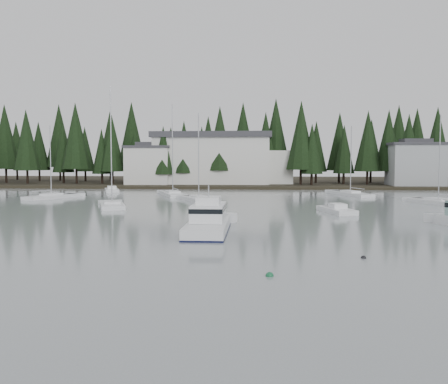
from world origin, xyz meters
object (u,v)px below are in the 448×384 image
object	(u,v)px
harbor_inn	(222,159)
sailboat_8	(199,200)
house_west	(149,164)
house_east_a	(415,163)
runabout_1	(337,212)
runabout_3	(112,191)
sailboat_5	(438,203)
sailboat_4	(51,198)
sailboat_0	(112,206)
cabin_cruiser_center	(208,224)
sailboat_9	(173,195)
sailboat_6	(350,195)

from	to	relation	value
harbor_inn	sailboat_8	size ratio (longest dim) A/B	2.32
house_west	house_east_a	xyz separation A→B (m)	(54.00, -1.00, 0.25)
runabout_1	runabout_3	xyz separation A→B (m)	(-34.53, 31.72, 0.00)
sailboat_5	runabout_1	distance (m)	18.66
sailboat_4	runabout_3	size ratio (longest dim) A/B	1.77
sailboat_0	sailboat_5	xyz separation A→B (m)	(40.99, 7.27, -0.03)
house_east_a	sailboat_0	bearing A→B (deg)	-138.68
sailboat_0	house_east_a	bearing A→B (deg)	-67.89
runabout_3	harbor_inn	bearing A→B (deg)	-62.37
house_east_a	runabout_3	distance (m)	59.31
cabin_cruiser_center	sailboat_0	distance (m)	23.48
cabin_cruiser_center	runabout_1	bearing A→B (deg)	-40.68
harbor_inn	cabin_cruiser_center	bearing A→B (deg)	-86.73
house_east_a	sailboat_9	distance (m)	50.93
sailboat_4	sailboat_6	world-z (taller)	sailboat_6
house_east_a	runabout_1	distance (m)	52.46
sailboat_8	sailboat_9	bearing A→B (deg)	-0.16
sailboat_0	sailboat_8	bearing A→B (deg)	-63.79
cabin_cruiser_center	sailboat_9	bearing A→B (deg)	13.67
sailboat_6	runabout_3	size ratio (longest dim) A/B	1.82
harbor_inn	sailboat_0	xyz separation A→B (m)	(-9.86, -47.26, -5.68)
harbor_inn	sailboat_9	distance (m)	29.43
runabout_1	sailboat_0	bearing A→B (deg)	65.77
cabin_cruiser_center	runabout_3	bearing A→B (deg)	24.81
runabout_3	house_east_a	bearing A→B (deg)	-94.73
house_west	sailboat_4	distance (m)	32.93
sailboat_4	runabout_3	bearing A→B (deg)	8.62
cabin_cruiser_center	sailboat_9	distance (m)	39.23
house_west	runabout_1	world-z (taller)	house_west
harbor_inn	runabout_1	distance (m)	54.32
house_west	sailboat_5	distance (m)	59.12
house_east_a	cabin_cruiser_center	world-z (taller)	house_east_a
sailboat_5	runabout_1	size ratio (longest dim) A/B	1.94
sailboat_4	runabout_1	xyz separation A→B (m)	(39.02, -16.41, 0.07)
sailboat_0	runabout_1	xyz separation A→B (m)	(26.28, -4.22, 0.03)
house_east_a	sailboat_5	bearing A→B (deg)	-102.39
sailboat_4	sailboat_5	distance (m)	53.95
harbor_inn	cabin_cruiser_center	world-z (taller)	harbor_inn
house_west	sailboat_8	xyz separation A→B (m)	(14.59, -34.36, -4.58)
sailboat_5	runabout_3	world-z (taller)	sailboat_5
house_west	runabout_1	size ratio (longest dim) A/B	1.53
sailboat_5	sailboat_9	world-z (taller)	sailboat_9
sailboat_4	sailboat_9	bearing A→B (deg)	-43.23
sailboat_8	sailboat_9	world-z (taller)	sailboat_9
runabout_3	sailboat_0	bearing A→B (deg)	176.87
sailboat_4	house_east_a	bearing A→B (deg)	-38.54
sailboat_0	runabout_1	bearing A→B (deg)	-118.32
sailboat_4	sailboat_8	bearing A→B (deg)	-71.86
sailboat_4	sailboat_6	xyz separation A→B (m)	(45.07, 9.50, -0.00)
house_east_a	cabin_cruiser_center	distance (m)	71.42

